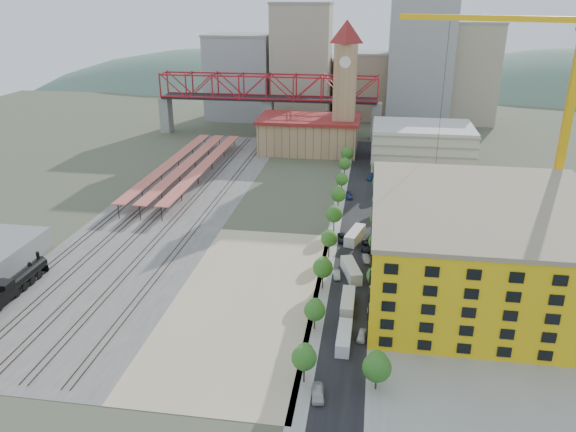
# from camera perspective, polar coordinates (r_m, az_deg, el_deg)

# --- Properties ---
(ground) EXTENTS (400.00, 400.00, 0.00)m
(ground) POSITION_cam_1_polar(r_m,az_deg,el_deg) (139.15, 0.19, -2.14)
(ground) COLOR #474C38
(ground) RESTS_ON ground
(ballast_strip) EXTENTS (36.00, 165.00, 0.06)m
(ballast_strip) POSITION_cam_1_polar(r_m,az_deg,el_deg) (163.50, -11.46, 1.13)
(ballast_strip) COLOR #605E59
(ballast_strip) RESTS_ON ground
(dirt_lot) EXTENTS (28.00, 67.00, 0.06)m
(dirt_lot) POSITION_cam_1_polar(r_m,az_deg,el_deg) (112.18, -4.29, -8.41)
(dirt_lot) COLOR tan
(dirt_lot) RESTS_ON ground
(street_asphalt) EXTENTS (12.00, 170.00, 0.06)m
(street_asphalt) POSITION_cam_1_polar(r_m,az_deg,el_deg) (151.70, 7.02, -0.23)
(street_asphalt) COLOR black
(street_asphalt) RESTS_ON ground
(sidewalk_west) EXTENTS (3.00, 170.00, 0.04)m
(sidewalk_west) POSITION_cam_1_polar(r_m,az_deg,el_deg) (151.91, 4.95, -0.11)
(sidewalk_west) COLOR gray
(sidewalk_west) RESTS_ON ground
(sidewalk_east) EXTENTS (3.00, 170.00, 0.04)m
(sidewalk_east) POSITION_cam_1_polar(r_m,az_deg,el_deg) (151.70, 9.10, -0.35)
(sidewalk_east) COLOR gray
(sidewalk_east) RESTS_ON ground
(construction_pad) EXTENTS (50.00, 90.00, 0.06)m
(construction_pad) POSITION_cam_1_polar(r_m,az_deg,el_deg) (122.65, 20.13, -7.01)
(construction_pad) COLOR gray
(construction_pad) RESTS_ON ground
(rail_tracks) EXTENTS (26.56, 160.00, 0.18)m
(rail_tracks) POSITION_cam_1_polar(r_m,az_deg,el_deg) (164.08, -12.05, 1.20)
(rail_tracks) COLOR #382B23
(rail_tracks) RESTS_ON ground
(platform_canopies) EXTENTS (16.00, 80.00, 4.12)m
(platform_canopies) POSITION_cam_1_polar(r_m,az_deg,el_deg) (188.48, -10.20, 5.24)
(platform_canopies) COLOR #CD704F
(platform_canopies) RESTS_ON ground
(station_hall) EXTENTS (38.00, 24.00, 13.10)m
(station_hall) POSITION_cam_1_polar(r_m,az_deg,el_deg) (215.07, 2.15, 8.32)
(station_hall) COLOR tan
(station_hall) RESTS_ON ground
(clock_tower) EXTENTS (12.00, 12.00, 52.00)m
(clock_tower) POSITION_cam_1_polar(r_m,az_deg,el_deg) (208.05, 5.84, 13.95)
(clock_tower) COLOR tan
(clock_tower) RESTS_ON ground
(parking_garage) EXTENTS (34.00, 26.00, 14.00)m
(parking_garage) POSITION_cam_1_polar(r_m,az_deg,el_deg) (202.72, 13.42, 7.02)
(parking_garage) COLOR silver
(parking_garage) RESTS_ON ground
(truss_bridge) EXTENTS (94.00, 9.60, 25.60)m
(truss_bridge) POSITION_cam_1_polar(r_m,az_deg,el_deg) (238.02, -2.04, 12.61)
(truss_bridge) COLOR gray
(truss_bridge) RESTS_ON ground
(construction_building) EXTENTS (44.60, 50.60, 18.80)m
(construction_building) POSITION_cam_1_polar(r_m,az_deg,el_deg) (118.04, 19.28, -2.95)
(construction_building) COLOR yellow
(construction_building) RESTS_ON ground
(street_trees) EXTENTS (15.40, 124.40, 8.00)m
(street_trees) POSITION_cam_1_polar(r_m,az_deg,el_deg) (142.47, 6.87, -1.72)
(street_trees) COLOR #2D671F
(street_trees) RESTS_ON ground
(skyline) EXTENTS (133.00, 46.00, 60.00)m
(skyline) POSITION_cam_1_polar(r_m,az_deg,el_deg) (270.56, 6.46, 14.42)
(skyline) COLOR #9EA0A3
(skyline) RESTS_ON ground
(distant_hills) EXTENTS (647.00, 264.00, 227.00)m
(distant_hills) POSITION_cam_1_polar(r_m,az_deg,el_deg) (409.92, 11.94, 1.81)
(distant_hills) COLOR #4C6B59
(distant_hills) RESTS_ON ground
(locomotive) EXTENTS (2.92, 22.49, 5.62)m
(locomotive) POSITION_cam_1_polar(r_m,az_deg,el_deg) (125.29, -25.94, -6.25)
(locomotive) COLOR black
(locomotive) RESTS_ON ground
(tower_crane) EXTENTS (52.46, 22.82, 59.59)m
(tower_crane) POSITION_cam_1_polar(r_m,az_deg,el_deg) (142.39, 25.48, 11.80)
(tower_crane) COLOR #EDB20F
(tower_crane) RESTS_ON ground
(site_trailer_a) EXTENTS (2.48, 8.96, 2.44)m
(site_trailer_a) POSITION_cam_1_polar(r_m,az_deg,el_deg) (98.80, 5.71, -12.21)
(site_trailer_a) COLOR silver
(site_trailer_a) RESTS_ON ground
(site_trailer_b) EXTENTS (2.50, 9.28, 2.54)m
(site_trailer_b) POSITION_cam_1_polar(r_m,az_deg,el_deg) (108.83, 6.09, -8.74)
(site_trailer_b) COLOR silver
(site_trailer_b) RESTS_ON ground
(site_trailer_c) EXTENTS (5.12, 10.03, 2.65)m
(site_trailer_c) POSITION_cam_1_polar(r_m,az_deg,el_deg) (120.60, 6.43, -5.51)
(site_trailer_c) COLOR silver
(site_trailer_c) RESTS_ON ground
(site_trailer_d) EXTENTS (4.98, 10.22, 2.70)m
(site_trailer_d) POSITION_cam_1_polar(r_m,az_deg,el_deg) (137.57, 6.81, -1.97)
(site_trailer_d) COLOR silver
(site_trailer_d) RESTS_ON ground
(car_0) EXTENTS (2.42, 4.80, 1.57)m
(car_0) POSITION_cam_1_polar(r_m,az_deg,el_deg) (87.58, 3.05, -17.54)
(car_0) COLOR #B8B8B8
(car_0) RESTS_ON ground
(car_1) EXTENTS (1.96, 4.18, 1.32)m
(car_1) POSITION_cam_1_polar(r_m,az_deg,el_deg) (120.05, 4.96, -5.95)
(car_1) COLOR #ABA9AF
(car_1) RESTS_ON ground
(car_2) EXTENTS (2.90, 5.37, 1.43)m
(car_2) POSITION_cam_1_polar(r_m,az_deg,el_deg) (137.38, 5.54, -2.24)
(car_2) COLOR black
(car_2) RESTS_ON ground
(car_3) EXTENTS (2.40, 4.84, 1.35)m
(car_3) POSITION_cam_1_polar(r_m,az_deg,el_deg) (166.31, 6.21, 2.04)
(car_3) COLOR navy
(car_3) RESTS_ON ground
(car_4) EXTENTS (1.94, 3.97, 1.30)m
(car_4) POSITION_cam_1_polar(r_m,az_deg,el_deg) (100.67, 7.50, -11.98)
(car_4) COLOR silver
(car_4) RESTS_ON ground
(car_5) EXTENTS (2.11, 4.30, 1.36)m
(car_5) POSITION_cam_1_polar(r_m,az_deg,el_deg) (127.55, 7.93, -4.34)
(car_5) COLOR gray
(car_5) RESTS_ON ground
(car_6) EXTENTS (2.66, 5.70, 1.58)m
(car_6) POSITION_cam_1_polar(r_m,az_deg,el_deg) (133.43, 8.00, -3.08)
(car_6) COLOR black
(car_6) RESTS_ON ground
(car_7) EXTENTS (2.59, 5.42, 1.53)m
(car_7) POSITION_cam_1_polar(r_m,az_deg,el_deg) (184.56, 8.39, 3.95)
(car_7) COLOR navy
(car_7) RESTS_ON ground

